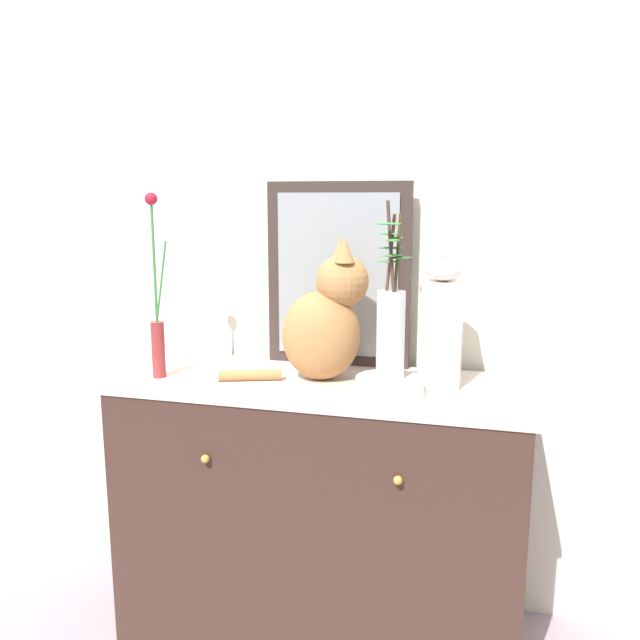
{
  "coord_description": "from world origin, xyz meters",
  "views": [
    {
      "loc": [
        0.46,
        -1.75,
        1.34
      ],
      "look_at": [
        0.0,
        0.0,
        0.99
      ],
      "focal_mm": 35.96,
      "sensor_mm": 36.0,
      "label": 1
    }
  ],
  "objects": [
    {
      "name": "ground_plane",
      "position": [
        0.0,
        0.0,
        0.0
      ],
      "size": [
        6.0,
        6.0,
        0.0
      ],
      "primitive_type": "plane",
      "color": "#9C8A95"
    },
    {
      "name": "wall_back",
      "position": [
        0.0,
        0.3,
        1.3
      ],
      "size": [
        4.4,
        0.08,
        2.6
      ],
      "primitive_type": "cube",
      "color": "silver",
      "rests_on": "ground_plane"
    },
    {
      "name": "sideboard",
      "position": [
        0.0,
        -0.0,
        0.41
      ],
      "size": [
        1.2,
        0.46,
        0.81
      ],
      "color": "#3B261F",
      "rests_on": "ground_plane"
    },
    {
      "name": "mirror_leaning",
      "position": [
        0.01,
        0.2,
        1.1
      ],
      "size": [
        0.46,
        0.03,
        0.58
      ],
      "color": "#352A25",
      "rests_on": "sideboard"
    },
    {
      "name": "cat_sitting",
      "position": [
        0.01,
        0.02,
        0.99
      ],
      "size": [
        0.42,
        0.25,
        0.42
      ],
      "color": "#AC7644",
      "rests_on": "sideboard"
    },
    {
      "name": "vase_slim_green",
      "position": [
        -0.47,
        -0.09,
        0.98
      ],
      "size": [
        0.06,
        0.04,
        0.54
      ],
      "color": "maroon",
      "rests_on": "sideboard"
    },
    {
      "name": "bowl_porcelain",
      "position": [
        0.22,
        -0.09,
        0.84
      ],
      "size": [
        0.18,
        0.18,
        0.05
      ],
      "primitive_type": "cylinder",
      "color": "silver",
      "rests_on": "sideboard"
    },
    {
      "name": "vase_glass_clear",
      "position": [
        0.22,
        -0.09,
        1.01
      ],
      "size": [
        0.11,
        0.15,
        0.47
      ],
      "color": "silver",
      "rests_on": "bowl_porcelain"
    },
    {
      "name": "jar_lidded_porcelain",
      "position": [
        0.34,
        0.05,
        0.99
      ],
      "size": [
        0.11,
        0.11,
        0.38
      ],
      "color": "silver",
      "rests_on": "sideboard"
    }
  ]
}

